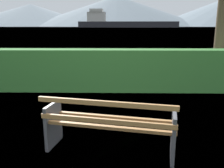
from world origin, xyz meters
name	(u,v)px	position (x,y,z in m)	size (l,w,h in m)	color
ground_plane	(110,150)	(0.00, 0.00, 0.00)	(1400.00, 1400.00, 0.00)	#4C6B33
water_surface	(116,27)	(0.00, 307.05, 0.00)	(620.00, 620.00, 0.00)	#7A99A8
park_bench	(109,125)	(-0.01, -0.06, 0.43)	(1.95, 0.94, 0.87)	#A0703F
hedge_row	(113,70)	(0.00, 3.50, 0.59)	(11.38, 0.64, 1.17)	#387A33
cargo_ship_large	(120,22)	(4.07, 260.20, 5.27)	(104.15, 18.87, 18.86)	#232328
distant_hills	(156,11)	(91.92, 580.06, 35.13)	(866.54, 435.98, 78.49)	gray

